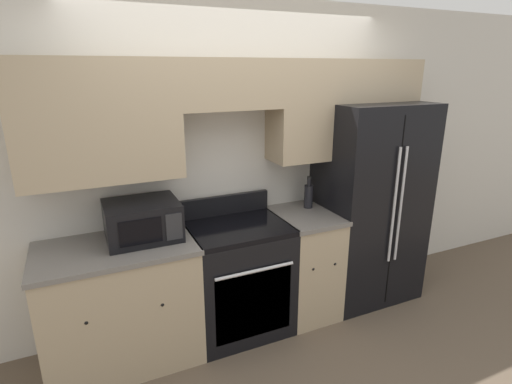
{
  "coord_description": "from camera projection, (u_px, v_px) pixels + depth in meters",
  "views": [
    {
      "loc": [
        -1.22,
        -2.36,
        2.08
      ],
      "look_at": [
        -0.0,
        0.31,
        1.16
      ],
      "focal_mm": 28.0,
      "sensor_mm": 36.0,
      "label": 1
    }
  ],
  "objects": [
    {
      "name": "wall_back",
      "position": [
        243.0,
        146.0,
        3.23
      ],
      "size": [
        8.0,
        0.39,
        2.6
      ],
      "color": "beige",
      "rests_on": "ground_plane"
    },
    {
      "name": "lower_cabinets_right",
      "position": [
        304.0,
        263.0,
        3.47
      ],
      "size": [
        0.48,
        0.64,
        0.91
      ],
      "color": "tan",
      "rests_on": "ground_plane"
    },
    {
      "name": "bottle",
      "position": [
        309.0,
        195.0,
        3.45
      ],
      "size": [
        0.08,
        0.08,
        0.28
      ],
      "color": "black",
      "rests_on": "lower_cabinets_right"
    },
    {
      "name": "ground_plane",
      "position": [
        272.0,
        343.0,
        3.15
      ],
      "size": [
        12.0,
        12.0,
        0.0
      ],
      "primitive_type": "plane",
      "color": "brown"
    },
    {
      "name": "microwave",
      "position": [
        142.0,
        220.0,
        2.82
      ],
      "size": [
        0.5,
        0.43,
        0.27
      ],
      "color": "black",
      "rests_on": "lower_cabinets_left"
    },
    {
      "name": "lower_cabinets_left",
      "position": [
        122.0,
        304.0,
        2.86
      ],
      "size": [
        1.07,
        0.64,
        0.91
      ],
      "color": "tan",
      "rests_on": "ground_plane"
    },
    {
      "name": "oven_range",
      "position": [
        238.0,
        277.0,
        3.22
      ],
      "size": [
        0.77,
        0.65,
        1.07
      ],
      "color": "black",
      "rests_on": "ground_plane"
    },
    {
      "name": "refrigerator",
      "position": [
        365.0,
        202.0,
        3.67
      ],
      "size": [
        0.9,
        0.8,
        1.8
      ],
      "color": "black",
      "rests_on": "ground_plane"
    }
  ]
}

